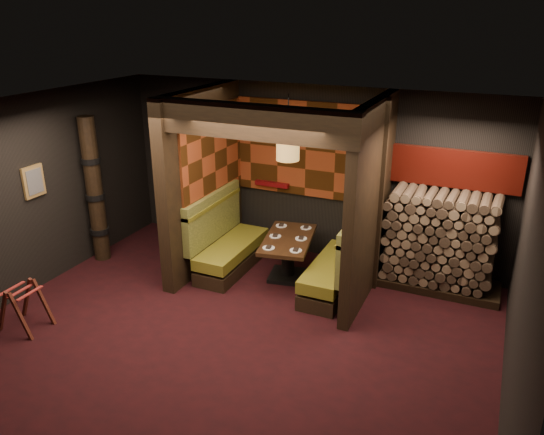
{
  "coord_description": "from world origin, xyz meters",
  "views": [
    {
      "loc": [
        2.88,
        -5.13,
        3.91
      ],
      "look_at": [
        0.0,
        1.3,
        1.15
      ],
      "focal_mm": 35.0,
      "sensor_mm": 36.0,
      "label": 1
    }
  ],
  "objects_px": {
    "pendant_lamp": "(288,145)",
    "firewood_stack": "(444,242)",
    "booth_bench_left": "(226,245)",
    "booth_bench_right": "(339,266)",
    "totem_column": "(95,191)",
    "dining_table": "(288,252)",
    "luggage_rack": "(23,305)"
  },
  "relations": [
    {
      "from": "booth_bench_right",
      "to": "firewood_stack",
      "type": "relative_size",
      "value": 0.92
    },
    {
      "from": "booth_bench_left",
      "to": "firewood_stack",
      "type": "bearing_deg",
      "value": 12.17
    },
    {
      "from": "dining_table",
      "to": "firewood_stack",
      "type": "distance_m",
      "value": 2.31
    },
    {
      "from": "booth_bench_right",
      "to": "firewood_stack",
      "type": "bearing_deg",
      "value": 27.35
    },
    {
      "from": "booth_bench_right",
      "to": "firewood_stack",
      "type": "height_order",
      "value": "firewood_stack"
    },
    {
      "from": "dining_table",
      "to": "firewood_stack",
      "type": "relative_size",
      "value": 0.8
    },
    {
      "from": "booth_bench_left",
      "to": "booth_bench_right",
      "type": "distance_m",
      "value": 1.89
    },
    {
      "from": "firewood_stack",
      "to": "booth_bench_right",
      "type": "bearing_deg",
      "value": -152.65
    },
    {
      "from": "totem_column",
      "to": "firewood_stack",
      "type": "xyz_separation_m",
      "value": [
        5.33,
        1.25,
        -0.44
      ]
    },
    {
      "from": "dining_table",
      "to": "luggage_rack",
      "type": "relative_size",
      "value": 2.08
    },
    {
      "from": "booth_bench_left",
      "to": "pendant_lamp",
      "type": "distance_m",
      "value": 2.03
    },
    {
      "from": "booth_bench_right",
      "to": "pendant_lamp",
      "type": "height_order",
      "value": "pendant_lamp"
    },
    {
      "from": "dining_table",
      "to": "luggage_rack",
      "type": "distance_m",
      "value": 3.76
    },
    {
      "from": "pendant_lamp",
      "to": "firewood_stack",
      "type": "xyz_separation_m",
      "value": [
        2.21,
        0.67,
        -1.39
      ]
    },
    {
      "from": "totem_column",
      "to": "pendant_lamp",
      "type": "bearing_deg",
      "value": 10.49
    },
    {
      "from": "dining_table",
      "to": "luggage_rack",
      "type": "height_order",
      "value": "dining_table"
    },
    {
      "from": "booth_bench_right",
      "to": "dining_table",
      "type": "xyz_separation_m",
      "value": [
        -0.85,
        0.08,
        0.04
      ]
    },
    {
      "from": "booth_bench_left",
      "to": "totem_column",
      "type": "relative_size",
      "value": 0.67
    },
    {
      "from": "dining_table",
      "to": "totem_column",
      "type": "distance_m",
      "value": 3.28
    },
    {
      "from": "dining_table",
      "to": "luggage_rack",
      "type": "xyz_separation_m",
      "value": [
        -2.61,
        -2.7,
        -0.11
      ]
    },
    {
      "from": "booth_bench_right",
      "to": "pendant_lamp",
      "type": "xyz_separation_m",
      "value": [
        -0.85,
        0.03,
        1.74
      ]
    },
    {
      "from": "booth_bench_left",
      "to": "totem_column",
      "type": "height_order",
      "value": "totem_column"
    },
    {
      "from": "luggage_rack",
      "to": "booth_bench_left",
      "type": "bearing_deg",
      "value": 59.12
    },
    {
      "from": "booth_bench_right",
      "to": "firewood_stack",
      "type": "distance_m",
      "value": 1.56
    },
    {
      "from": "pendant_lamp",
      "to": "firewood_stack",
      "type": "height_order",
      "value": "pendant_lamp"
    },
    {
      "from": "booth_bench_right",
      "to": "totem_column",
      "type": "xyz_separation_m",
      "value": [
        -3.98,
        -0.55,
        0.79
      ]
    },
    {
      "from": "booth_bench_right",
      "to": "dining_table",
      "type": "distance_m",
      "value": 0.86
    },
    {
      "from": "luggage_rack",
      "to": "firewood_stack",
      "type": "bearing_deg",
      "value": 34.62
    },
    {
      "from": "booth_bench_left",
      "to": "totem_column",
      "type": "xyz_separation_m",
      "value": [
        -2.09,
        -0.55,
        0.79
      ]
    },
    {
      "from": "booth_bench_left",
      "to": "booth_bench_right",
      "type": "xyz_separation_m",
      "value": [
        1.89,
        0.0,
        0.0
      ]
    },
    {
      "from": "firewood_stack",
      "to": "luggage_rack",
      "type": "bearing_deg",
      "value": -145.38
    },
    {
      "from": "booth_bench_right",
      "to": "pendant_lamp",
      "type": "relative_size",
      "value": 1.71
    }
  ]
}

